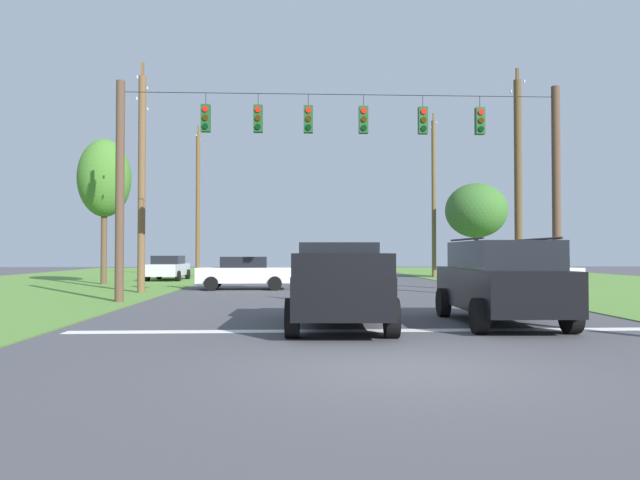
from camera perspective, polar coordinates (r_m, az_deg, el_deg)
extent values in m
plane|color=#47474C|center=(8.81, 8.11, -12.48)|extent=(120.00, 120.00, 0.00)
cube|color=white|center=(12.70, 4.76, -9.00)|extent=(13.07, 0.45, 0.01)
cube|color=white|center=(18.63, 2.41, -6.53)|extent=(2.50, 0.15, 0.01)
cube|color=white|center=(26.19, 0.98, -5.00)|extent=(2.50, 0.15, 0.01)
cube|color=white|center=(32.87, 0.27, -4.24)|extent=(2.50, 0.15, 0.01)
cube|color=white|center=(39.43, -0.19, -3.74)|extent=(2.50, 0.15, 0.01)
cube|color=white|center=(47.68, -0.59, -3.31)|extent=(2.50, 0.15, 0.01)
cylinder|color=brown|center=(20.85, -19.37, 4.63)|extent=(0.30, 0.30, 7.65)
cylinder|color=brown|center=(22.01, 22.54, 4.34)|extent=(0.30, 0.30, 7.65)
cylinder|color=black|center=(20.67, 2.18, 14.33)|extent=(15.32, 0.02, 0.02)
cylinder|color=black|center=(20.78, -11.34, 13.67)|extent=(0.02, 0.02, 0.42)
cube|color=#19471E|center=(20.62, -11.35, 11.83)|extent=(0.32, 0.24, 0.95)
cylinder|color=red|center=(20.55, -11.41, 12.72)|extent=(0.20, 0.04, 0.20)
cylinder|color=#352203|center=(20.48, -11.41, 11.91)|extent=(0.20, 0.04, 0.20)
cylinder|color=black|center=(20.42, -11.41, 11.09)|extent=(0.20, 0.04, 0.20)
cylinder|color=black|center=(20.59, -6.20, 13.79)|extent=(0.02, 0.02, 0.42)
cube|color=#19471E|center=(20.42, -6.20, 11.94)|extent=(0.32, 0.24, 0.95)
cylinder|color=red|center=(20.36, -6.23, 12.84)|extent=(0.20, 0.04, 0.20)
cylinder|color=#352203|center=(20.29, -6.23, 12.02)|extent=(0.20, 0.04, 0.20)
cylinder|color=black|center=(20.22, -6.23, 11.19)|extent=(0.20, 0.04, 0.20)
cylinder|color=black|center=(20.56, -1.18, 13.81)|extent=(0.02, 0.02, 0.42)
cube|color=#19471E|center=(20.39, -1.18, 11.96)|extent=(0.32, 0.24, 0.95)
cylinder|color=red|center=(20.32, -1.17, 12.86)|extent=(0.20, 0.04, 0.20)
cylinder|color=#352203|center=(20.25, -1.17, 12.03)|extent=(0.20, 0.04, 0.20)
cylinder|color=black|center=(20.18, -1.17, 11.21)|extent=(0.20, 0.04, 0.20)
cylinder|color=black|center=(20.69, 4.36, 13.72)|extent=(0.02, 0.02, 0.42)
cube|color=#19471E|center=(20.52, 4.36, 11.87)|extent=(0.32, 0.24, 0.95)
cylinder|color=red|center=(20.46, 4.41, 12.77)|extent=(0.20, 0.04, 0.20)
cylinder|color=#352203|center=(20.39, 4.41, 11.95)|extent=(0.20, 0.04, 0.20)
cylinder|color=black|center=(20.32, 4.41, 11.12)|extent=(0.20, 0.04, 0.20)
cylinder|color=black|center=(21.04, 10.23, 13.48)|extent=(0.02, 0.02, 0.42)
cube|color=#19471E|center=(20.88, 10.24, 11.66)|extent=(0.32, 0.24, 0.95)
cylinder|color=red|center=(20.81, 10.32, 12.54)|extent=(0.20, 0.04, 0.20)
cylinder|color=#352203|center=(20.74, 10.33, 11.74)|extent=(0.20, 0.04, 0.20)
cylinder|color=black|center=(20.68, 10.33, 10.92)|extent=(0.20, 0.04, 0.20)
cylinder|color=black|center=(21.57, 15.67, 13.14)|extent=(0.02, 0.02, 0.42)
cube|color=#19471E|center=(21.41, 15.68, 11.36)|extent=(0.32, 0.24, 0.95)
cylinder|color=red|center=(21.35, 15.80, 12.22)|extent=(0.20, 0.04, 0.20)
cylinder|color=#352203|center=(21.28, 15.80, 11.43)|extent=(0.20, 0.04, 0.20)
cylinder|color=black|center=(21.21, 15.81, 10.64)|extent=(0.20, 0.04, 0.20)
cube|color=black|center=(13.36, 1.91, -5.08)|extent=(2.24, 5.48, 0.85)
cube|color=black|center=(13.98, 1.82, -1.73)|extent=(1.93, 1.98, 0.70)
cube|color=black|center=(11.99, -2.38, -2.41)|extent=(0.21, 2.38, 0.45)
cube|color=black|center=(12.05, 6.59, -2.39)|extent=(0.21, 2.38, 0.45)
cube|color=black|center=(10.68, 2.37, -2.55)|extent=(1.96, 0.19, 0.45)
cylinder|color=black|center=(15.23, -2.10, -6.21)|extent=(0.32, 0.81, 0.80)
cylinder|color=black|center=(15.28, 5.46, -6.19)|extent=(0.32, 0.81, 0.80)
cylinder|color=black|center=(11.58, -2.79, -7.78)|extent=(0.32, 0.81, 0.80)
cylinder|color=black|center=(11.65, 7.17, -7.73)|extent=(0.32, 0.81, 0.80)
cube|color=black|center=(14.36, 17.50, -4.63)|extent=(2.08, 4.85, 0.95)
cube|color=black|center=(14.20, 17.67, -1.44)|extent=(1.89, 3.25, 0.65)
cylinder|color=black|center=(13.95, 14.35, 0.07)|extent=(0.12, 2.72, 0.05)
cylinder|color=black|center=(14.49, 20.85, 0.07)|extent=(0.12, 2.72, 0.05)
cylinder|color=black|center=(15.70, 12.22, -6.11)|extent=(0.28, 0.77, 0.76)
cylinder|color=black|center=(16.26, 18.96, -5.90)|extent=(0.28, 0.77, 0.76)
cylinder|color=black|center=(12.56, 15.64, -7.31)|extent=(0.28, 0.77, 0.76)
cylinder|color=black|center=(13.24, 23.81, -6.94)|extent=(0.28, 0.77, 0.76)
cube|color=silver|center=(29.50, 21.32, -3.20)|extent=(2.09, 4.41, 0.70)
cube|color=black|center=(29.49, 21.31, -2.03)|extent=(1.76, 2.21, 0.50)
cylinder|color=black|center=(30.39, 18.57, -3.82)|extent=(0.26, 0.65, 0.64)
cylinder|color=black|center=(31.19, 21.57, -3.73)|extent=(0.26, 0.65, 0.64)
cylinder|color=black|center=(27.85, 21.05, -4.04)|extent=(0.26, 0.65, 0.64)
cylinder|color=black|center=(28.72, 24.24, -3.93)|extent=(0.26, 0.65, 0.64)
cube|color=silver|center=(36.11, -14.92, -2.87)|extent=(1.85, 4.32, 0.70)
cube|color=black|center=(36.09, -14.92, -1.92)|extent=(1.64, 2.12, 0.50)
cylinder|color=black|center=(34.54, -14.00, -3.53)|extent=(0.23, 0.64, 0.64)
cylinder|color=black|center=(34.96, -16.89, -3.49)|extent=(0.23, 0.64, 0.64)
cylinder|color=black|center=(37.32, -13.08, -3.36)|extent=(0.23, 0.64, 0.64)
cylinder|color=black|center=(37.71, -15.77, -3.33)|extent=(0.23, 0.64, 0.64)
cube|color=silver|center=(26.77, -7.58, -3.48)|extent=(4.35, 1.93, 0.70)
cube|color=black|center=(26.75, -7.57, -2.20)|extent=(2.15, 1.68, 0.50)
cylinder|color=black|center=(27.64, -4.53, -4.14)|extent=(0.65, 0.24, 0.64)
cylinder|color=black|center=(25.85, -4.54, -4.34)|extent=(0.65, 0.24, 0.64)
cylinder|color=black|center=(27.80, -10.40, -4.11)|extent=(0.65, 0.24, 0.64)
cylinder|color=black|center=(26.01, -10.83, -4.31)|extent=(0.65, 0.24, 0.64)
cylinder|color=brown|center=(25.77, 19.19, 5.11)|extent=(0.32, 0.32, 9.09)
cube|color=brown|center=(26.55, 19.12, 14.04)|extent=(0.12, 0.12, 1.82)
cylinder|color=#B2B7BC|center=(27.24, 18.54, 13.90)|extent=(0.08, 0.08, 0.12)
cylinder|color=#B2B7BC|center=(25.93, 19.73, 14.69)|extent=(0.08, 0.08, 0.12)
cylinder|color=brown|center=(39.97, 11.31, 4.05)|extent=(0.30, 0.30, 10.78)
cube|color=brown|center=(40.73, 11.27, 11.06)|extent=(0.12, 0.12, 1.88)
cylinder|color=#B2B7BC|center=(41.47, 11.02, 11.00)|extent=(0.08, 0.08, 0.12)
cylinder|color=#B2B7BC|center=(40.05, 11.54, 11.45)|extent=(0.08, 0.08, 0.12)
cylinder|color=brown|center=(25.34, -17.39, 5.33)|extent=(0.31, 0.31, 9.19)
cube|color=brown|center=(26.15, -17.33, 14.51)|extent=(0.12, 0.12, 1.96)
cylinder|color=#B2B7BC|center=(26.92, -16.88, 14.31)|extent=(0.08, 0.08, 0.12)
cylinder|color=#B2B7BC|center=(25.46, -17.79, 15.23)|extent=(0.08, 0.08, 0.12)
cube|color=brown|center=(25.92, -17.34, 12.59)|extent=(0.12, 0.12, 2.12)
cylinder|color=#B2B7BC|center=(26.75, -16.86, 12.42)|extent=(0.08, 0.08, 0.12)
cylinder|color=#B2B7BC|center=(25.16, -17.85, 13.31)|extent=(0.08, 0.08, 0.12)
cylinder|color=brown|center=(40.88, -12.11, 3.45)|extent=(0.29, 0.29, 10.09)
cube|color=brown|center=(41.51, -12.08, 9.85)|extent=(0.12, 0.12, 1.86)
cylinder|color=#B2B7BC|center=(42.26, -11.91, 9.81)|extent=(0.08, 0.08, 0.12)
cylinder|color=#B2B7BC|center=(40.82, -12.26, 10.21)|extent=(0.08, 0.08, 0.12)
cylinder|color=brown|center=(32.46, -20.78, -0.18)|extent=(0.31, 0.31, 4.55)
ellipsoid|color=#41772A|center=(32.70, -20.74, 5.81)|extent=(2.75, 2.75, 4.16)
cylinder|color=brown|center=(38.22, 15.36, -1.18)|extent=(0.27, 0.27, 3.47)
ellipsoid|color=#37682A|center=(38.32, 15.34, 2.87)|extent=(3.97, 3.97, 3.54)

